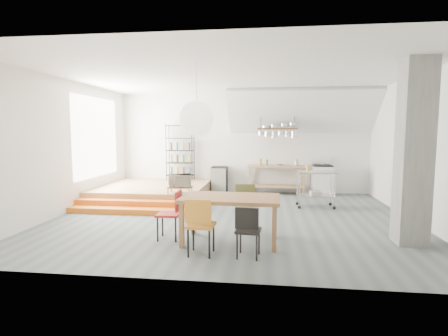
# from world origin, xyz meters

# --- Properties ---
(floor) EXTENTS (8.00, 8.00, 0.00)m
(floor) POSITION_xyz_m (0.00, 0.00, 0.00)
(floor) COLOR #545F61
(floor) RESTS_ON ground
(wall_back) EXTENTS (8.00, 0.04, 3.20)m
(wall_back) POSITION_xyz_m (0.00, 3.50, 1.60)
(wall_back) COLOR silver
(wall_back) RESTS_ON ground
(wall_left) EXTENTS (0.04, 7.00, 3.20)m
(wall_left) POSITION_xyz_m (-4.00, 0.00, 1.60)
(wall_left) COLOR silver
(wall_left) RESTS_ON ground
(wall_right) EXTENTS (0.04, 7.00, 3.20)m
(wall_right) POSITION_xyz_m (4.00, 0.00, 1.60)
(wall_right) COLOR silver
(wall_right) RESTS_ON ground
(ceiling) EXTENTS (8.00, 7.00, 0.02)m
(ceiling) POSITION_xyz_m (0.00, 0.00, 3.20)
(ceiling) COLOR white
(ceiling) RESTS_ON wall_back
(slope_ceiling) EXTENTS (4.40, 1.44, 1.32)m
(slope_ceiling) POSITION_xyz_m (1.80, 2.90, 2.55)
(slope_ceiling) COLOR white
(slope_ceiling) RESTS_ON wall_back
(window_pane) EXTENTS (0.02, 2.50, 2.20)m
(window_pane) POSITION_xyz_m (-3.98, 1.50, 1.80)
(window_pane) COLOR white
(window_pane) RESTS_ON wall_left
(platform) EXTENTS (3.00, 3.00, 0.40)m
(platform) POSITION_xyz_m (-2.50, 2.00, 0.20)
(platform) COLOR #9D724E
(platform) RESTS_ON ground
(step_lower) EXTENTS (3.00, 0.35, 0.13)m
(step_lower) POSITION_xyz_m (-2.50, 0.05, 0.07)
(step_lower) COLOR orange
(step_lower) RESTS_ON ground
(step_upper) EXTENTS (3.00, 0.35, 0.27)m
(step_upper) POSITION_xyz_m (-2.50, 0.40, 0.13)
(step_upper) COLOR orange
(step_upper) RESTS_ON ground
(concrete_column) EXTENTS (0.50, 0.50, 3.20)m
(concrete_column) POSITION_xyz_m (3.30, -1.50, 1.60)
(concrete_column) COLOR slate
(concrete_column) RESTS_ON ground
(kitchen_counter) EXTENTS (1.80, 0.60, 0.91)m
(kitchen_counter) POSITION_xyz_m (1.10, 3.15, 0.63)
(kitchen_counter) COLOR #9D724E
(kitchen_counter) RESTS_ON ground
(stove) EXTENTS (0.60, 0.60, 1.18)m
(stove) POSITION_xyz_m (2.50, 3.16, 0.48)
(stove) COLOR white
(stove) RESTS_ON ground
(pot_rack) EXTENTS (1.20, 0.50, 1.43)m
(pot_rack) POSITION_xyz_m (1.13, 2.92, 1.98)
(pot_rack) COLOR #422E1A
(pot_rack) RESTS_ON ceiling
(wire_shelving) EXTENTS (0.88, 0.38, 1.80)m
(wire_shelving) POSITION_xyz_m (-2.00, 3.20, 1.33)
(wire_shelving) COLOR black
(wire_shelving) RESTS_ON platform
(microwave_shelf) EXTENTS (0.60, 0.40, 0.16)m
(microwave_shelf) POSITION_xyz_m (-1.40, 0.75, 0.55)
(microwave_shelf) COLOR #9D724E
(microwave_shelf) RESTS_ON platform
(paper_lantern) EXTENTS (0.60, 0.60, 0.60)m
(paper_lantern) POSITION_xyz_m (-0.44, -1.79, 2.20)
(paper_lantern) COLOR white
(paper_lantern) RESTS_ON ceiling
(dining_table) EXTENTS (1.76, 1.02, 0.82)m
(dining_table) POSITION_xyz_m (0.16, -1.81, 0.73)
(dining_table) COLOR brown
(dining_table) RESTS_ON ground
(chair_mustard) EXTENTS (0.44, 0.44, 0.93)m
(chair_mustard) POSITION_xyz_m (-0.25, -2.58, 0.56)
(chair_mustard) COLOR #B6741F
(chair_mustard) RESTS_ON ground
(chair_black) EXTENTS (0.41, 0.41, 0.82)m
(chair_black) POSITION_xyz_m (0.51, -2.59, 0.49)
(chair_black) COLOR black
(chair_black) RESTS_ON ground
(chair_olive) EXTENTS (0.48, 0.48, 0.92)m
(chair_olive) POSITION_xyz_m (0.38, -1.04, 0.55)
(chair_olive) COLOR brown
(chair_olive) RESTS_ON ground
(chair_red) EXTENTS (0.42, 0.42, 0.90)m
(chair_red) POSITION_xyz_m (-0.91, -1.77, 0.54)
(chair_red) COLOR #A91A18
(chair_red) RESTS_ON ground
(rolling_cart) EXTENTS (0.97, 0.57, 0.94)m
(rolling_cart) POSITION_xyz_m (2.06, 1.32, 0.61)
(rolling_cart) COLOR silver
(rolling_cart) RESTS_ON ground
(mini_fridge) EXTENTS (0.49, 0.49, 0.84)m
(mini_fridge) POSITION_xyz_m (-0.72, 3.20, 0.42)
(mini_fridge) COLOR black
(mini_fridge) RESTS_ON ground
(microwave) EXTENTS (0.64, 0.50, 0.32)m
(microwave) POSITION_xyz_m (-1.40, 0.75, 0.72)
(microwave) COLOR beige
(microwave) RESTS_ON microwave_shelf
(bowl) EXTENTS (0.24, 0.24, 0.05)m
(bowl) POSITION_xyz_m (1.21, 3.10, 0.93)
(bowl) COLOR silver
(bowl) RESTS_ON kitchen_counter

